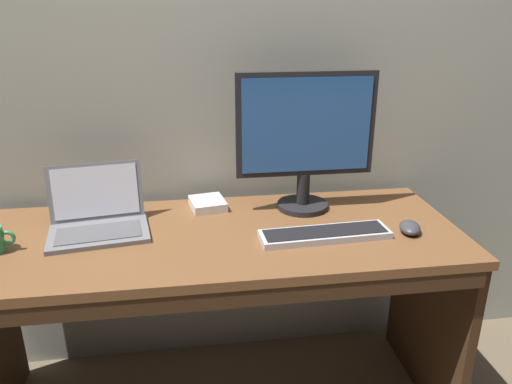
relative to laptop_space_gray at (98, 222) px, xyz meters
The scene contains 6 objects.
desk 0.46m from the laptop_space_gray, 10.79° to the right, with size 1.66×0.64×0.74m.
laptop_space_gray is the anchor object (origin of this frame).
external_monitor 0.77m from the laptop_space_gray, ahead, with size 0.50×0.19×0.51m.
wired_keyboard 0.76m from the laptop_space_gray, 11.50° to the right, with size 0.44×0.14×0.02m.
computer_mouse 1.05m from the laptop_space_gray, ahead, with size 0.07×0.10×0.04m, color #38383D.
external_drive_box 0.41m from the laptop_space_gray, 22.88° to the left, with size 0.12×0.14×0.03m, color silver.
Camera 1 is at (-0.08, -1.50, 1.46)m, focal length 34.43 mm.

